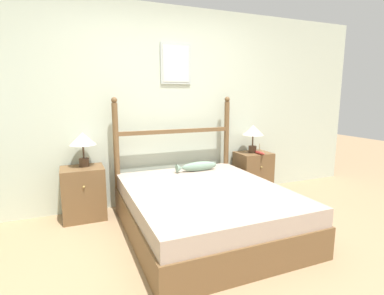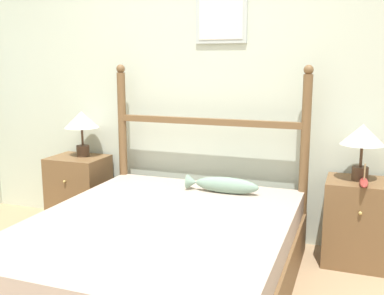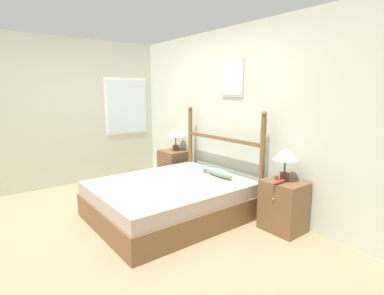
# 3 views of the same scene
# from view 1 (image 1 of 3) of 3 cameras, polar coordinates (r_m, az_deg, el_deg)

# --- Properties ---
(ground_plane) EXTENTS (16.00, 16.00, 0.00)m
(ground_plane) POSITION_cam_1_polar(r_m,az_deg,el_deg) (2.77, 5.17, -21.17)
(ground_plane) COLOR #9E7F5B
(wall_back) EXTENTS (6.40, 0.08, 2.55)m
(wall_back) POSITION_cam_1_polar(r_m,az_deg,el_deg) (3.98, -6.29, 7.73)
(wall_back) COLOR beige
(wall_back) RESTS_ON ground_plane
(bed) EXTENTS (1.59, 1.92, 0.47)m
(bed) POSITION_cam_1_polar(r_m,az_deg,el_deg) (3.24, 2.53, -11.75)
(bed) COLOR brown
(bed) RESTS_ON ground_plane
(headboard) EXTENTS (1.59, 0.07, 1.41)m
(headboard) POSITION_cam_1_polar(r_m,az_deg,el_deg) (3.92, -3.18, 0.17)
(headboard) COLOR brown
(headboard) RESTS_ON ground_plane
(nightstand_left) EXTENTS (0.47, 0.41, 0.61)m
(nightstand_left) POSITION_cam_1_polar(r_m,az_deg,el_deg) (3.74, -19.95, -8.15)
(nightstand_left) COLOR brown
(nightstand_left) RESTS_ON ground_plane
(nightstand_right) EXTENTS (0.47, 0.41, 0.61)m
(nightstand_right) POSITION_cam_1_polar(r_m,az_deg,el_deg) (4.47, 11.51, -4.79)
(nightstand_right) COLOR brown
(nightstand_right) RESTS_ON ground_plane
(table_lamp_left) EXTENTS (0.30, 0.30, 0.40)m
(table_lamp_left) POSITION_cam_1_polar(r_m,az_deg,el_deg) (3.65, -20.10, 1.18)
(table_lamp_left) COLOR #422D1E
(table_lamp_left) RESTS_ON nightstand_left
(table_lamp_right) EXTENTS (0.30, 0.30, 0.40)m
(table_lamp_right) POSITION_cam_1_polar(r_m,az_deg,el_deg) (4.36, 11.55, 2.94)
(table_lamp_right) COLOR #422D1E
(table_lamp_right) RESTS_ON nightstand_right
(model_boat) EXTENTS (0.06, 0.25, 0.15)m
(model_boat) POSITION_cam_1_polar(r_m,az_deg,el_deg) (4.31, 12.69, -0.95)
(model_boat) COLOR maroon
(model_boat) RESTS_ON nightstand_right
(fish_pillow) EXTENTS (0.55, 0.11, 0.12)m
(fish_pillow) POSITION_cam_1_polar(r_m,az_deg,el_deg) (3.81, 0.94, -3.63)
(fish_pillow) COLOR gray
(fish_pillow) RESTS_ON bed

